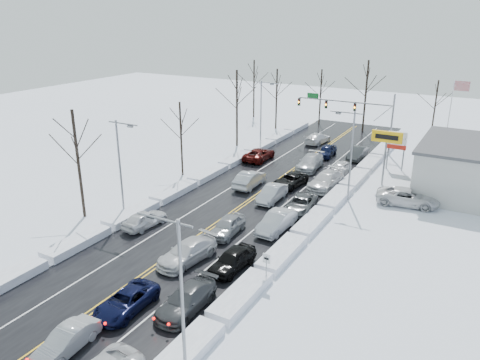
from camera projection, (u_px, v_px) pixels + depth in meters
The scene contains 43 objects.
ground at pixel (225, 218), 42.93m from camera, with size 160.00×160.00×0.00m, color silver.
road_surface at pixel (235, 210), 44.57m from camera, with size 14.00×84.00×0.01m, color black.
snow_bank_left at pixel (171, 196), 48.07m from camera, with size 1.78×72.00×0.67m, color white.
snow_bank_right at pixel (310, 227), 41.08m from camera, with size 1.78×72.00×0.67m, color white.
traffic_signal_mast at pixel (354, 110), 62.44m from camera, with size 13.28×0.39×8.00m.
tires_plus_sign at pixel (387, 141), 49.52m from camera, with size 3.20×0.34×6.00m.
used_vehicles_sign at pixel (397, 143), 55.02m from camera, with size 2.20×0.22×4.65m.
speed_limit_sign at pixel (266, 263), 32.04m from camera, with size 0.55×0.09×2.35m.
flagpole at pixel (451, 113), 58.54m from camera, with size 1.87×1.20×10.00m.
streetlight_se at pixel (178, 288), 22.55m from camera, with size 3.20×0.25×9.00m.
streetlight_ne at pixel (350, 149), 45.51m from camera, with size 3.20×0.25×9.00m.
streetlight_sw at pixel (121, 161), 41.66m from camera, with size 3.20×0.25×9.00m.
streetlight_nw at pixel (262, 108), 64.63m from camera, with size 3.20×0.25×9.00m.
tree_left_b at pixel (76, 144), 40.93m from camera, with size 4.00×4.00×10.00m.
tree_left_c at pixel (181, 125), 52.31m from camera, with size 3.40×3.40×8.50m.
tree_left_d at pixel (237, 94), 63.64m from camera, with size 4.20×4.20×10.50m.
tree_left_e at pixel (277, 87), 73.53m from camera, with size 3.80×3.80×9.50m.
tree_far_a at pixel (254, 78), 81.65m from camera, with size 4.00×4.00×10.00m.
tree_far_b at pixel (321, 86), 77.18m from camera, with size 3.60×3.60×9.00m.
tree_far_c at pixel (367, 82), 71.39m from camera, with size 4.40×4.40×11.00m.
tree_far_d at pixel (436, 98), 68.61m from camera, with size 3.40×3.40×8.50m.
queued_car_1 at pixel (68, 351), 26.14m from camera, with size 1.45×4.15×1.37m, color #A1A4A9.
queued_car_2 at pixel (127, 310), 29.72m from camera, with size 2.20×4.78×1.33m, color black.
queued_car_3 at pixel (188, 261), 35.53m from camera, with size 2.18×5.37×1.56m, color silver.
queued_car_4 at pixel (227, 234), 39.90m from camera, with size 1.82×4.52×1.54m, color #93969A.
queued_car_5 at pixel (272, 201), 46.92m from camera, with size 1.61×4.61×1.52m, color #AEB0B6.
queued_car_6 at pixel (290, 186), 50.79m from camera, with size 2.27×4.93×1.37m, color black.
queued_car_7 at pixel (310, 169), 56.39m from camera, with size 2.31×5.68×1.65m, color #ACB0B4.
queued_car_8 at pixel (326, 156), 61.21m from camera, with size 1.77×4.40×1.50m, color black.
queued_car_11 at pixel (187, 309), 29.78m from camera, with size 2.07×5.09×1.48m, color #3C3E41.
queued_car_12 at pixel (232, 269), 34.46m from camera, with size 1.83×4.55×1.55m, color black.
queued_car_13 at pixel (276, 230), 40.52m from camera, with size 1.74×4.98×1.64m, color #AFB2B8.
queued_car_14 at pixel (301, 211), 44.57m from camera, with size 2.31×5.01×1.39m, color #434648.
queued_car_15 at pixel (326, 188), 50.36m from camera, with size 2.39×5.87×1.70m, color silver.
queued_car_16 at pixel (339, 175), 54.13m from camera, with size 1.80×4.48×1.53m, color silver.
queued_car_17 at pixel (357, 159), 60.19m from camera, with size 1.62×4.65×1.53m, color #393C3E.
oncoming_car_0 at pixel (250, 186), 50.73m from camera, with size 1.78×5.12×1.69m, color #AFB1B8.
oncoming_car_1 at pixel (259, 160), 59.75m from camera, with size 2.53×5.49×1.52m, color #450B09.
oncoming_car_2 at pixel (317, 143), 67.33m from camera, with size 2.10×5.16×1.50m, color silver.
oncoming_car_3 at pixel (145, 227), 41.25m from camera, with size 1.76×4.37×1.49m, color silver.
parked_car_0 at pixel (407, 205), 45.87m from camera, with size 2.74×5.94×1.65m, color silver.
parked_car_1 at pixel (443, 196), 48.03m from camera, with size 1.92×4.72×1.37m, color #46484B.
parked_car_2 at pixel (434, 173), 54.84m from camera, with size 1.82×4.52×1.54m, color black.
Camera 1 is at (20.41, -33.48, 17.89)m, focal length 35.00 mm.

